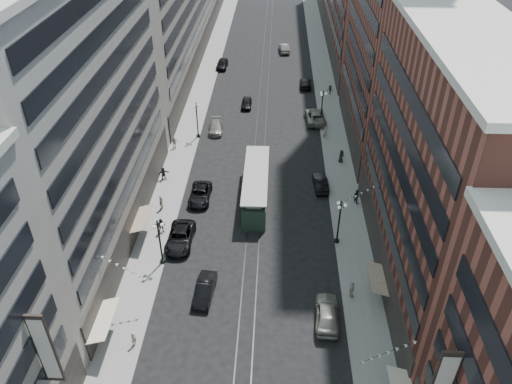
% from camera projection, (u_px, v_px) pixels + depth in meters
% --- Properties ---
extents(ground, '(220.00, 220.00, 0.00)m').
position_uv_depth(ground, '(261.00, 123.00, 77.86)').
color(ground, black).
rests_on(ground, ground).
extents(sidewalk_west, '(4.00, 180.00, 0.15)m').
position_uv_depth(sidewalk_west, '(200.00, 95.00, 86.37)').
color(sidewalk_west, gray).
rests_on(sidewalk_west, ground).
extents(sidewalk_east, '(4.00, 180.00, 0.15)m').
position_uv_depth(sidewalk_east, '(327.00, 97.00, 85.61)').
color(sidewalk_east, gray).
rests_on(sidewalk_east, ground).
extents(rail_west, '(0.12, 180.00, 0.02)m').
position_uv_depth(rail_west, '(259.00, 96.00, 86.05)').
color(rail_west, '#2D2D33').
rests_on(rail_west, ground).
extents(rail_east, '(0.12, 180.00, 0.02)m').
position_uv_depth(rail_east, '(267.00, 97.00, 86.00)').
color(rail_east, '#2D2D33').
rests_on(rail_east, ground).
extents(building_west_mid, '(8.00, 36.00, 28.00)m').
position_uv_depth(building_west_mid, '(78.00, 119.00, 48.34)').
color(building_west_mid, gray).
rests_on(building_west_mid, ground).
extents(building_east_mid, '(8.00, 30.00, 24.00)m').
position_uv_depth(building_east_mid, '(441.00, 172.00, 44.22)').
color(building_east_mid, brown).
rests_on(building_east_mid, ground).
extents(lamppost_sw_far, '(1.03, 1.14, 5.52)m').
position_uv_depth(lamppost_sw_far, '(160.00, 240.00, 50.26)').
color(lamppost_sw_far, black).
rests_on(lamppost_sw_far, sidewalk_west).
extents(lamppost_sw_mid, '(1.03, 1.14, 5.52)m').
position_uv_depth(lamppost_sw_mid, '(197.00, 119.00, 72.32)').
color(lamppost_sw_mid, black).
rests_on(lamppost_sw_mid, sidewalk_west).
extents(lamppost_se_far, '(1.03, 1.14, 5.52)m').
position_uv_depth(lamppost_se_far, '(339.00, 221.00, 52.89)').
color(lamppost_se_far, black).
rests_on(lamppost_se_far, sidewalk_east).
extents(lamppost_se_mid, '(1.03, 1.14, 5.52)m').
position_uv_depth(lamppost_se_mid, '(322.00, 106.00, 75.76)').
color(lamppost_se_mid, black).
rests_on(lamppost_se_mid, sidewalk_east).
extents(streetcar, '(2.91, 13.13, 3.63)m').
position_uv_depth(streetcar, '(256.00, 187.00, 60.55)').
color(streetcar, '#223629').
rests_on(streetcar, ground).
extents(car_2, '(2.81, 5.92, 1.63)m').
position_uv_depth(car_2, '(180.00, 238.00, 54.14)').
color(car_2, black).
rests_on(car_2, ground).
extents(car_4, '(2.37, 5.34, 1.79)m').
position_uv_depth(car_4, '(327.00, 313.00, 45.34)').
color(car_4, gray).
rests_on(car_4, ground).
extents(car_5, '(2.02, 4.83, 1.55)m').
position_uv_depth(car_5, '(205.00, 290.00, 47.91)').
color(car_5, black).
rests_on(car_5, ground).
extents(pedestrian_2, '(0.95, 0.59, 1.85)m').
position_uv_depth(pedestrian_2, '(162.00, 226.00, 55.39)').
color(pedestrian_2, black).
rests_on(pedestrian_2, sidewalk_west).
extents(pedestrian_4, '(0.72, 1.18, 1.87)m').
position_uv_depth(pedestrian_4, '(352.00, 289.00, 47.50)').
color(pedestrian_4, '#B5A596').
rests_on(pedestrian_4, sidewalk_east).
extents(car_7, '(2.51, 5.39, 1.50)m').
position_uv_depth(car_7, '(200.00, 194.00, 60.89)').
color(car_7, black).
rests_on(car_7, ground).
extents(car_8, '(2.36, 5.07, 1.43)m').
position_uv_depth(car_8, '(216.00, 127.00, 75.33)').
color(car_8, slate).
rests_on(car_8, ground).
extents(car_9, '(2.19, 4.96, 1.66)m').
position_uv_depth(car_9, '(222.00, 64.00, 96.41)').
color(car_9, black).
rests_on(car_9, ground).
extents(car_10, '(1.95, 4.69, 1.51)m').
position_uv_depth(car_10, '(320.00, 183.00, 62.95)').
color(car_10, black).
rests_on(car_10, ground).
extents(car_11, '(3.27, 6.43, 1.74)m').
position_uv_depth(car_11, '(315.00, 116.00, 77.95)').
color(car_11, gray).
rests_on(car_11, ground).
extents(car_12, '(2.14, 4.97, 1.43)m').
position_uv_depth(car_12, '(306.00, 83.00, 89.05)').
color(car_12, black).
rests_on(car_12, ground).
extents(car_13, '(1.64, 4.07, 1.38)m').
position_uv_depth(car_13, '(246.00, 103.00, 82.25)').
color(car_13, black).
rests_on(car_13, ground).
extents(car_14, '(2.35, 5.21, 1.66)m').
position_uv_depth(car_14, '(284.00, 48.00, 103.84)').
color(car_14, slate).
rests_on(car_14, ground).
extents(pedestrian_5, '(1.59, 1.06, 1.67)m').
position_uv_depth(pedestrian_5, '(163.00, 173.00, 64.32)').
color(pedestrian_5, black).
rests_on(pedestrian_5, sidewalk_west).
extents(pedestrian_6, '(1.13, 0.85, 1.76)m').
position_uv_depth(pedestrian_6, '(174.00, 142.00, 70.83)').
color(pedestrian_6, gray).
rests_on(pedestrian_6, sidewalk_west).
extents(pedestrian_7, '(0.92, 1.01, 1.83)m').
position_uv_depth(pedestrian_7, '(357.00, 196.00, 60.02)').
color(pedestrian_7, black).
rests_on(pedestrian_7, sidewalk_east).
extents(pedestrian_8, '(0.73, 0.51, 1.89)m').
position_uv_depth(pedestrian_8, '(325.00, 132.00, 73.17)').
color(pedestrian_8, '#ACA58E').
rests_on(pedestrian_8, sidewalk_east).
extents(pedestrian_9, '(1.12, 0.61, 1.64)m').
position_uv_depth(pedestrian_9, '(330.00, 90.00, 85.96)').
color(pedestrian_9, black).
rests_on(pedestrian_9, sidewalk_east).
extents(pedestrian_extra_0, '(0.55, 0.65, 1.51)m').
position_uv_depth(pedestrian_extra_0, '(134.00, 339.00, 43.00)').
color(pedestrian_extra_0, '#9F9A83').
rests_on(pedestrian_extra_0, sidewalk_west).
extents(pedestrian_extra_1, '(0.61, 1.11, 1.80)m').
position_uv_depth(pedestrian_extra_1, '(161.00, 203.00, 58.98)').
color(pedestrian_extra_1, '#B0A692').
rests_on(pedestrian_extra_1, sidewalk_west).
extents(pedestrian_extra_2, '(1.02, 0.88, 1.83)m').
position_uv_depth(pedestrian_extra_2, '(341.00, 156.00, 67.67)').
color(pedestrian_extra_2, black).
rests_on(pedestrian_extra_2, sidewalk_east).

